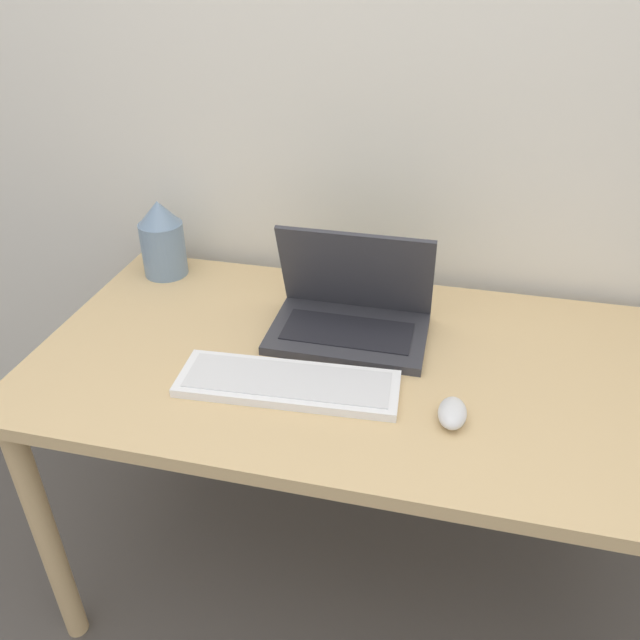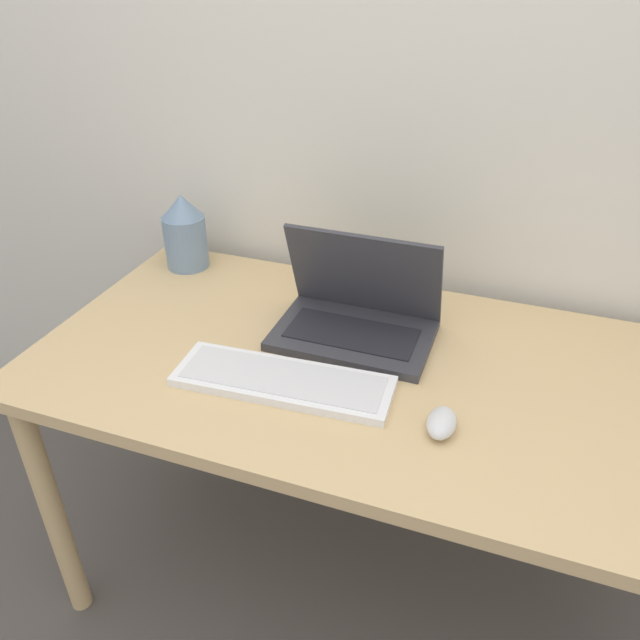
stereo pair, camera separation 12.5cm
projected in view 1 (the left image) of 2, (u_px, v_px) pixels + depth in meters
name	position (u px, v px, depth m)	size (l,w,h in m)	color
wall_back	(405.00, 54.00, 1.39)	(6.00, 0.05, 2.50)	silver
desk	(361.00, 389.00, 1.35)	(1.39, 0.73, 0.71)	tan
laptop	(351.00, 311.00, 1.38)	(0.34, 0.23, 0.24)	#333338
keyboard	(288.00, 383.00, 1.23)	(0.44, 0.17, 0.02)	white
mouse	(452.00, 413.00, 1.14)	(0.05, 0.09, 0.04)	silver
vase	(162.00, 239.00, 1.59)	(0.11, 0.11, 0.20)	slate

